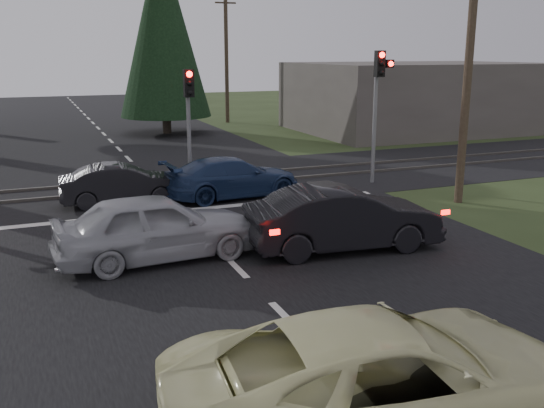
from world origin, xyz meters
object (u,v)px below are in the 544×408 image
cream_coupe (387,379)px  dark_hatchback (343,219)px  utility_pole_far (152,51)px  utility_pole_mid (226,50)px  traffic_signal_center (189,109)px  utility_pole_near (470,49)px  silver_car (156,227)px  dark_car_far (122,184)px  blue_sedan (232,177)px  traffic_signal_right (379,91)px

cream_coupe → dark_hatchback: (3.01, 6.68, 0.00)m
utility_pole_far → dark_hatchback: 52.28m
utility_pole_mid → dark_hatchback: 27.70m
traffic_signal_center → cream_coupe: bearing=-94.8°
utility_pole_near → silver_car: 10.94m
utility_pole_mid → dark_car_far: utility_pole_mid is taller
blue_sedan → traffic_signal_center: bearing=32.3°
cream_coupe → blue_sedan: cream_coupe is taller
blue_sedan → utility_pole_near: bearing=-123.0°
utility_pole_mid → dark_hatchback: size_ratio=1.92×
utility_pole_far → dark_car_far: bearing=-102.4°
traffic_signal_center → dark_car_far: size_ratio=1.08×
traffic_signal_center → silver_car: traffic_signal_center is taller
dark_hatchback → dark_car_far: dark_hatchback is taller
dark_hatchback → utility_pole_mid: bearing=-6.2°
utility_pole_near → dark_car_far: bearing=159.2°
utility_pole_near → cream_coupe: (-8.70, -9.50, -3.96)m
utility_pole_near → traffic_signal_right: bearing=105.3°
traffic_signal_right → cream_coupe: bearing=-120.8°
dark_car_far → utility_pole_near: bearing=-109.0°
traffic_signal_right → utility_pole_mid: bearing=87.3°
traffic_signal_center → dark_hatchback: traffic_signal_center is taller
silver_car → utility_pole_far: bearing=-15.0°
cream_coupe → dark_hatchback: 7.32m
blue_sedan → cream_coupe: bearing=164.4°
traffic_signal_right → dark_car_far: 9.39m
utility_pole_near → blue_sedan: bearing=152.6°
utility_pole_near → utility_pole_mid: same height
utility_pole_near → dark_car_far: utility_pole_near is taller
dark_hatchback → silver_car: bearing=83.7°
utility_pole_mid → utility_pole_near: bearing=-90.0°
dark_hatchback → blue_sedan: (-0.77, 6.16, -0.11)m
utility_pole_near → utility_pole_far: 49.00m
utility_pole_near → cream_coupe: bearing=-132.5°
cream_coupe → traffic_signal_center: bearing=0.2°
cream_coupe → utility_pole_near: bearing=-37.5°
traffic_signal_right → silver_car: size_ratio=1.02×
utility_pole_near → cream_coupe: size_ratio=1.63×
utility_pole_mid → cream_coupe: bearing=-104.6°
utility_pole_near → utility_pole_far: bearing=90.0°
utility_pole_mid → traffic_signal_center: bearing=-111.2°
cream_coupe → utility_pole_mid: bearing=-9.6°
utility_pole_near → utility_pole_mid: size_ratio=1.00×
utility_pole_near → cream_coupe: utility_pole_near is taller
silver_car → blue_sedan: 6.33m
dark_car_far → dark_hatchback: bearing=-145.4°
utility_pole_far → blue_sedan: 46.29m
silver_car → dark_car_far: 5.67m
utility_pole_mid → cream_coupe: (-8.70, -33.50, -3.96)m
cream_coupe → dark_hatchback: size_ratio=1.18×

